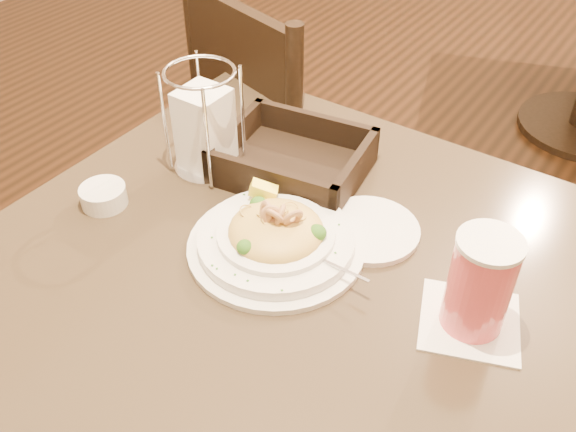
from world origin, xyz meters
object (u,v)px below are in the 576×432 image
Objects in this scene: drink_glass at (480,284)px; side_plate at (369,230)px; dining_chair_near at (287,150)px; main_table at (281,362)px; butter_ramekin at (104,196)px; napkin_caddy at (205,127)px; bread_basket at (293,161)px; pasta_bowl at (276,237)px.

drink_glass is 0.23m from side_plate.
side_plate is (0.45, -0.42, 0.26)m from dining_chair_near.
main_table is 0.41m from butter_ramekin.
napkin_caddy reaches higher than side_plate.
drink_glass reaches higher than bread_basket.
pasta_bowl reaches higher than main_table.
pasta_bowl is at bearing -63.13° from bread_basket.
pasta_bowl is 1.78× the size of drink_glass.
napkin_caddy is at bearing 154.55° from pasta_bowl.
pasta_bowl is at bearing 135.36° from main_table.
side_plate is at bearing 25.10° from butter_ramekin.
bread_basket is at bearing 119.58° from main_table.
dining_chair_near is 0.89m from drink_glass.
butter_ramekin is at bearing -129.46° from bread_basket.
dining_chair_near is 3.42× the size of bread_basket.
pasta_bowl is at bearing 13.64° from butter_ramekin.
drink_glass is at bearing -20.98° from bread_basket.
pasta_bowl is 0.31m from butter_ramekin.
napkin_caddy is (-0.13, -0.07, 0.06)m from bread_basket.
bread_basket is 3.59× the size of butter_ramekin.
dining_chair_near is 5.78× the size of side_plate.
napkin_caddy is at bearing 171.58° from drink_glass.
main_table is 5.59× the size of side_plate.
dining_chair_near is (-0.37, 0.56, -0.02)m from main_table.
drink_glass is 0.53m from napkin_caddy.
main_table is 0.42m from drink_glass.
napkin_caddy is (-0.52, 0.08, 0.01)m from drink_glass.
bread_basket is at bearing 28.48° from napkin_caddy.
butter_ramekin reaches higher than main_table.
dining_chair_near is 4.86× the size of napkin_caddy.
dining_chair_near is at bearing 136.79° from side_plate.
napkin_caddy is 0.20m from butter_ramekin.
pasta_bowl is at bearing -25.45° from napkin_caddy.
napkin_caddy reaches higher than dining_chair_near.
butter_ramekin is at bearing 110.43° from dining_chair_near.
dining_chair_near is at bearing 106.41° from napkin_caddy.
drink_glass is (0.28, 0.05, 0.31)m from main_table.
bread_basket is (-0.39, 0.15, -0.05)m from drink_glass.
napkin_caddy reaches higher than drink_glass.
drink_glass reaches higher than pasta_bowl.
napkin_caddy reaches higher than bread_basket.
side_plate is (0.19, -0.07, -0.02)m from bread_basket.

